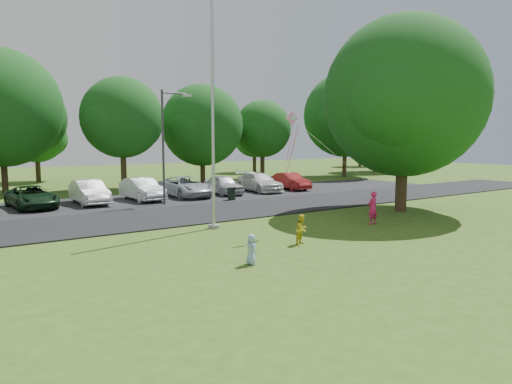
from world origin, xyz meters
TOP-DOWN VIEW (x-y plane):
  - ground at (0.00, 0.00)m, footprint 120.00×120.00m
  - park_road at (0.00, 9.00)m, footprint 60.00×6.00m
  - parking_strip at (0.00, 15.50)m, footprint 42.00×7.00m
  - flagpole at (-3.50, 5.00)m, footprint 0.50×0.50m
  - street_lamp at (-2.18, 12.94)m, footprint 1.91×0.25m
  - trash_can at (1.94, 12.45)m, footprint 0.53×0.53m
  - big_tree at (7.27, 3.48)m, footprint 9.24×8.57m
  - tree_row at (1.59, 24.23)m, footprint 64.35×11.94m
  - horizon_trees at (4.06, 33.88)m, footprint 77.46×7.20m
  - parked_cars at (-0.30, 15.57)m, footprint 20.25×5.05m
  - woman at (2.99, 1.69)m, footprint 0.57×0.38m
  - child_yellow at (-2.31, 0.42)m, footprint 0.65×0.58m
  - child_blue at (-5.44, -0.86)m, footprint 0.33×0.48m
  - kite at (-1.43, 2.02)m, footprint 4.82×0.62m

SIDE VIEW (x-z plane):
  - ground at x=0.00m, z-range 0.00..0.00m
  - park_road at x=0.00m, z-range 0.00..0.06m
  - parking_strip at x=0.00m, z-range 0.00..0.06m
  - trash_can at x=1.94m, z-range 0.00..0.84m
  - child_blue at x=-5.44m, z-range 0.00..0.96m
  - child_yellow at x=-2.31m, z-range 0.00..1.12m
  - parked_cars at x=-0.30m, z-range 0.02..1.45m
  - woman at x=2.99m, z-range 0.00..1.52m
  - street_lamp at x=-2.18m, z-range 0.69..7.48m
  - flagpole at x=-3.50m, z-range -0.83..9.17m
  - kite at x=-1.43m, z-range 2.59..5.89m
  - horizon_trees at x=4.06m, z-range 0.79..7.81m
  - tree_row at x=1.59m, z-range 0.27..11.15m
  - big_tree at x=7.27m, z-range 0.74..11.21m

